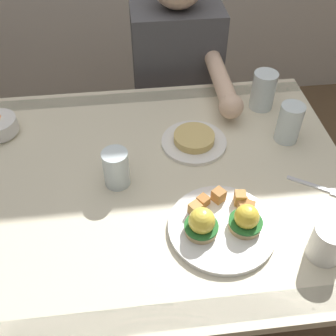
{
  "coord_description": "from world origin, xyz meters",
  "views": [
    {
      "loc": [
        -0.02,
        -0.77,
        1.56
      ],
      "look_at": [
        0.08,
        0.0,
        0.78
      ],
      "focal_mm": 42.88,
      "sensor_mm": 36.0,
      "label": 1
    }
  ],
  "objects": [
    {
      "name": "water_glass_far",
      "position": [
        0.43,
        0.3,
        0.8
      ],
      "size": [
        0.08,
        0.08,
        0.13
      ],
      "color": "silver",
      "rests_on": "dining_table"
    },
    {
      "name": "coffee_mug",
      "position": [
        0.41,
        -0.29,
        0.79
      ],
      "size": [
        0.11,
        0.08,
        0.09
      ],
      "color": "white",
      "rests_on": "dining_table"
    },
    {
      "name": "eggs_benedict_plate",
      "position": [
        0.19,
        -0.19,
        0.76
      ],
      "size": [
        0.27,
        0.27,
        0.09
      ],
      "color": "white",
      "rests_on": "dining_table"
    },
    {
      "name": "dining_table",
      "position": [
        0.0,
        0.0,
        0.63
      ],
      "size": [
        1.2,
        0.9,
        0.74
      ],
      "color": "beige",
      "rests_on": "ground_plane"
    },
    {
      "name": "water_glass_extra",
      "position": [
        -0.07,
        0.0,
        0.79
      ],
      "size": [
        0.07,
        0.07,
        0.11
      ],
      "color": "silver",
      "rests_on": "dining_table"
    },
    {
      "name": "ground_plane",
      "position": [
        0.0,
        0.0,
        0.0
      ],
      "size": [
        6.0,
        6.0,
        0.0
      ],
      "primitive_type": "plane",
      "color": "brown"
    },
    {
      "name": "fork",
      "position": [
        0.48,
        -0.09,
        0.74
      ],
      "size": [
        0.14,
        0.1,
        0.0
      ],
      "color": "silver",
      "rests_on": "dining_table"
    },
    {
      "name": "water_glass_near",
      "position": [
        0.46,
        0.13,
        0.8
      ],
      "size": [
        0.07,
        0.07,
        0.12
      ],
      "color": "silver",
      "rests_on": "dining_table"
    },
    {
      "name": "side_plate",
      "position": [
        0.17,
        0.14,
        0.75
      ],
      "size": [
        0.2,
        0.2,
        0.04
      ],
      "color": "white",
      "rests_on": "dining_table"
    },
    {
      "name": "diner_person",
      "position": [
        0.19,
        0.6,
        0.65
      ],
      "size": [
        0.34,
        0.54,
        1.14
      ],
      "color": "#33333D",
      "rests_on": "ground_plane"
    }
  ]
}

